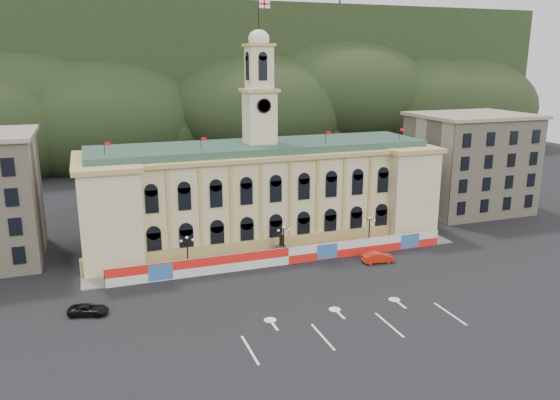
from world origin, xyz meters
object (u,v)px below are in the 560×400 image
object	(u,v)px
lamp_center	(284,240)
red_sedan	(378,257)
statue	(281,250)
black_suv	(88,310)

from	to	relation	value
lamp_center	red_sedan	xyz separation A→B (m)	(12.38, -5.66, -2.31)
statue	red_sedan	xyz separation A→B (m)	(12.38, -6.66, -0.42)
black_suv	lamp_center	bearing A→B (deg)	-53.52
statue	red_sedan	distance (m)	14.07
lamp_center	statue	bearing A→B (deg)	90.00
statue	black_suv	world-z (taller)	statue
statue	lamp_center	distance (m)	2.14
lamp_center	black_suv	bearing A→B (deg)	-161.17
statue	lamp_center	world-z (taller)	lamp_center
statue	red_sedan	world-z (taller)	statue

